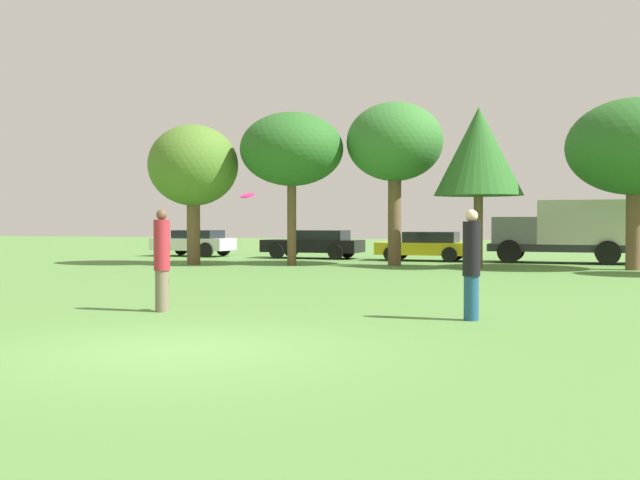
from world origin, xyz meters
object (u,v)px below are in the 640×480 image
(frisbee, at_px, (247,195))
(delivery_truck_grey, at_px, (568,229))
(tree_2, at_px, (395,143))
(parked_car_yellow, at_px, (426,246))
(tree_0, at_px, (193,166))
(parked_car_black, at_px, (314,243))
(tree_4, at_px, (635,148))
(parked_car_white, at_px, (194,242))
(person_thrower, at_px, (162,260))
(tree_3, at_px, (479,152))
(tree_1, at_px, (292,150))
(person_catcher, at_px, (471,264))

(frisbee, xyz_separation_m, delivery_truck_grey, (5.19, 19.48, -0.81))
(tree_2, distance_m, parked_car_yellow, 5.50)
(tree_0, height_order, parked_car_black, tree_0)
(tree_4, bearing_deg, frisbee, -115.32)
(parked_car_white, bearing_deg, tree_4, 168.68)
(person_thrower, height_order, delivery_truck_grey, delivery_truck_grey)
(tree_3, bearing_deg, parked_car_yellow, 121.87)
(tree_0, height_order, parked_car_yellow, tree_0)
(tree_1, distance_m, delivery_truck_grey, 11.72)
(parked_car_yellow, bearing_deg, person_thrower, 86.49)
(tree_3, xyz_separation_m, parked_car_yellow, (-2.82, 4.53, -3.55))
(parked_car_black, bearing_deg, frisbee, 106.32)
(tree_3, relative_size, parked_car_black, 1.28)
(parked_car_white, bearing_deg, tree_1, 143.86)
(tree_1, bearing_deg, parked_car_black, 100.67)
(tree_1, relative_size, tree_2, 0.94)
(person_thrower, relative_size, tree_0, 0.35)
(person_catcher, xyz_separation_m, tree_4, (3.46, 15.24, 3.30))
(person_catcher, bearing_deg, parked_car_yellow, -83.50)
(frisbee, bearing_deg, delivery_truck_grey, 75.08)
(person_catcher, height_order, tree_0, tree_0)
(parked_car_yellow, bearing_deg, parked_car_white, -1.70)
(person_catcher, bearing_deg, tree_0, -52.86)
(person_catcher, relative_size, tree_1, 0.32)
(person_thrower, height_order, tree_4, tree_4)
(person_thrower, relative_size, parked_car_black, 0.42)
(tree_2, height_order, parked_car_black, tree_2)
(person_catcher, xyz_separation_m, tree_3, (-1.79, 14.22, 3.22))
(frisbee, relative_size, delivery_truck_grey, 0.05)
(person_catcher, bearing_deg, parked_car_white, -57.09)
(person_thrower, height_order, tree_3, tree_3)
(frisbee, bearing_deg, tree_1, 108.80)
(tree_3, bearing_deg, tree_1, -176.86)
(person_thrower, xyz_separation_m, person_catcher, (5.68, 0.73, -0.01))
(frisbee, bearing_deg, person_catcher, 7.38)
(parked_car_black, height_order, parked_car_yellow, parked_car_black)
(parked_car_black, bearing_deg, delivery_truck_grey, 178.94)
(parked_car_black, bearing_deg, person_catcher, 116.98)
(person_catcher, height_order, tree_1, tree_1)
(frisbee, height_order, tree_3, tree_3)
(tree_1, relative_size, parked_car_black, 1.30)
(person_catcher, distance_m, tree_1, 16.81)
(person_catcher, height_order, tree_2, tree_2)
(delivery_truck_grey, bearing_deg, tree_4, 120.96)
(person_thrower, distance_m, parked_car_yellow, 19.52)
(tree_1, bearing_deg, person_catcher, -57.29)
(parked_car_white, xyz_separation_m, delivery_truck_grey, (17.28, -0.06, 0.69))
(tree_0, distance_m, parked_car_yellow, 10.46)
(tree_3, xyz_separation_m, tree_4, (5.25, 1.02, 0.08))
(tree_0, xyz_separation_m, delivery_truck_grey, (13.90, 6.00, -2.49))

